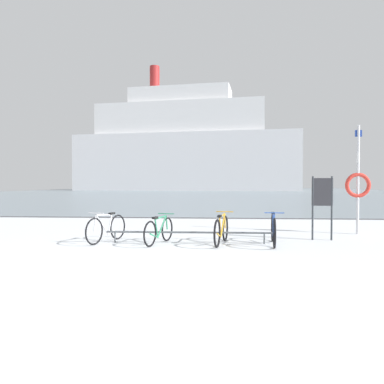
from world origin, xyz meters
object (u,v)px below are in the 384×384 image
(bicycle_0, at_px, (106,228))
(bicycle_3, at_px, (273,230))
(bicycle_2, at_px, (221,230))
(rescue_post, at_px, (358,183))
(bicycle_1, at_px, (159,230))
(info_sign, at_px, (322,198))
(ferry_ship, at_px, (185,148))

(bicycle_0, bearing_deg, bicycle_3, -1.30)
(bicycle_2, height_order, rescue_post, rescue_post)
(bicycle_1, distance_m, bicycle_3, 2.88)
(bicycle_2, height_order, bicycle_3, bicycle_3)
(bicycle_0, xyz_separation_m, bicycle_1, (1.42, -0.17, -0.03))
(bicycle_2, distance_m, info_sign, 2.97)
(bicycle_0, relative_size, info_sign, 0.93)
(info_sign, bearing_deg, bicycle_2, -162.23)
(rescue_post, height_order, ferry_ship, ferry_ship)
(bicycle_0, height_order, bicycle_2, bicycle_0)
(bicycle_3, bearing_deg, info_sign, 31.37)
(ferry_ship, bearing_deg, info_sign, -81.62)
(ferry_ship, bearing_deg, rescue_post, -80.34)
(bicycle_0, xyz_separation_m, info_sign, (5.72, 0.77, 0.79))
(bicycle_0, height_order, rescue_post, rescue_post)
(bicycle_1, bearing_deg, ferry_ship, 94.88)
(bicycle_0, distance_m, bicycle_1, 1.43)
(bicycle_0, height_order, bicycle_1, bicycle_0)
(info_sign, height_order, rescue_post, rescue_post)
(bicycle_3, distance_m, ferry_ship, 72.71)
(bicycle_1, bearing_deg, bicycle_3, 1.53)
(info_sign, bearing_deg, bicycle_0, -172.32)
(ferry_ship, bearing_deg, bicycle_3, -82.84)
(bicycle_3, xyz_separation_m, info_sign, (1.43, 0.87, 0.77))
(bicycle_1, bearing_deg, bicycle_0, 172.98)
(bicycle_3, bearing_deg, bicycle_1, -178.47)
(rescue_post, bearing_deg, bicycle_2, -152.40)
(bicycle_0, distance_m, info_sign, 5.83)
(bicycle_0, bearing_deg, info_sign, 7.68)
(info_sign, xyz_separation_m, ferry_ship, (-10.42, 70.73, 8.16))
(bicycle_1, relative_size, info_sign, 0.89)
(bicycle_3, xyz_separation_m, ferry_ship, (-8.99, 71.60, 8.93))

